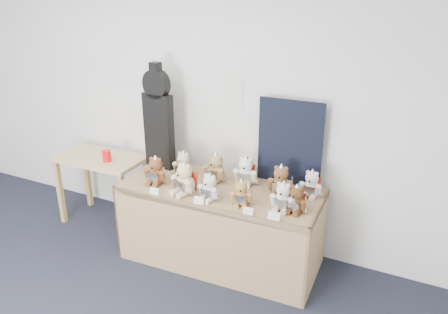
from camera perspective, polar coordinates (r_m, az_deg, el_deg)
The scene contains 22 objects.
room_shell at distance 4.08m, azimuth 1.15°, elevation 8.33°, with size 6.00×6.00×6.00m.
display_table at distance 3.91m, azimuth -0.89°, elevation -6.58°, with size 1.83×0.83×0.75m.
side_table at distance 4.78m, azimuth -15.71°, elevation -1.38°, with size 0.92×0.53×0.76m.
guitar_case at distance 4.23m, azimuth -8.58°, elevation 5.12°, with size 0.32×0.13×1.03m.
navy_board at distance 3.89m, azimuth 8.58°, elevation 1.83°, with size 0.58×0.02×0.78m, color black.
red_cup at distance 4.57m, azimuth -15.07°, elevation 0.12°, with size 0.09×0.09×0.12m, color red.
teddy_front_far_left at distance 3.99m, azimuth -8.91°, elevation -1.90°, with size 0.24×0.20×0.29m.
teddy_front_left at distance 3.77m, azimuth -5.21°, elevation -2.99°, with size 0.26×0.24×0.32m.
teddy_front_centre at distance 3.66m, azimuth -1.91°, elevation -4.07°, with size 0.21×0.18×0.26m.
teddy_front_right at distance 3.58m, azimuth 2.25°, elevation -4.82°, with size 0.20×0.19×0.24m.
teddy_front_far_right at distance 3.53m, azimuth 7.71°, elevation -5.26°, with size 0.22×0.18×0.27m.
teddy_front_end at distance 3.52m, azimuth 9.39°, elevation -5.57°, with size 0.21×0.18×0.26m.
teddy_back_left at distance 4.11m, azimuth -5.33°, elevation -1.05°, with size 0.22×0.18×0.27m.
teddy_back_centre_left at distance 3.98m, azimuth -1.12°, elevation -1.56°, with size 0.25×0.21×0.30m.
teddy_back_centre_right at distance 3.93m, azimuth 2.84°, elevation -1.95°, with size 0.25×0.21×0.30m.
teddy_back_right at distance 3.78m, azimuth 7.39°, elevation -3.15°, with size 0.24×0.21×0.29m.
teddy_back_end at distance 3.79m, azimuth 11.33°, elevation -3.59°, with size 0.21×0.18×0.26m.
teddy_back_far_left at distance 4.15m, azimuth -5.53°, elevation -1.08°, with size 0.19×0.16×0.23m.
entry_card_a at distance 3.81m, azimuth -9.10°, elevation -4.45°, with size 0.09×0.00×0.06m, color silver.
entry_card_b at distance 3.61m, azimuth -3.32°, elevation -5.69°, with size 0.09×0.00×0.07m, color silver.
entry_card_c at distance 3.46m, azimuth 3.16°, elevation -7.06°, with size 0.08×0.00×0.06m, color silver.
entry_card_d at distance 3.40m, azimuth 6.54°, elevation -7.65°, with size 0.09×0.00×0.07m, color silver.
Camera 1 is at (2.46, -1.10, 2.45)m, focal length 35.00 mm.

